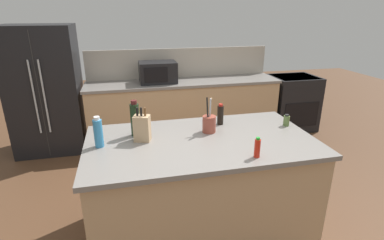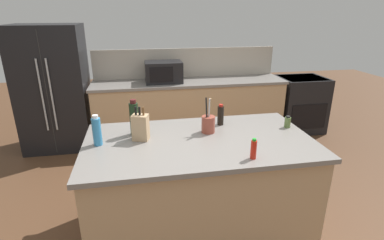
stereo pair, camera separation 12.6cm
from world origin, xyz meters
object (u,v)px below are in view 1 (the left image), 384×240
object	(u,v)px
utensil_crock	(209,123)
spice_jar_oregano	(286,120)
microwave	(158,72)
hot_sauce_bottle	(257,148)
soy_sauce_bottle	(220,115)
dish_soap_bottle	(98,133)
range_oven	(292,102)
refrigerator	(46,90)
knife_block	(142,128)
wine_bottle	(135,119)

from	to	relation	value
utensil_crock	spice_jar_oregano	distance (m)	0.76
microwave	hot_sauce_bottle	bearing A→B (deg)	-80.86
soy_sauce_bottle	hot_sauce_bottle	distance (m)	0.72
dish_soap_bottle	microwave	bearing A→B (deg)	71.09
range_oven	utensil_crock	size ratio (longest dim) A/B	2.87
refrigerator	spice_jar_oregano	distance (m)	3.33
microwave	range_oven	bearing A→B (deg)	-0.00
microwave	dish_soap_bottle	distance (m)	2.27
spice_jar_oregano	dish_soap_bottle	bearing A→B (deg)	-177.23
refrigerator	dish_soap_bottle	distance (m)	2.37
refrigerator	hot_sauce_bottle	distance (m)	3.34
utensil_crock	soy_sauce_bottle	distance (m)	0.23
spice_jar_oregano	hot_sauce_bottle	world-z (taller)	hot_sauce_bottle
microwave	knife_block	size ratio (longest dim) A/B	1.89
range_oven	hot_sauce_bottle	world-z (taller)	hot_sauce_bottle
dish_soap_bottle	knife_block	bearing A→B (deg)	7.11
dish_soap_bottle	wine_bottle	bearing A→B (deg)	29.76
wine_bottle	soy_sauce_bottle	world-z (taller)	wine_bottle
refrigerator	spice_jar_oregano	xyz separation A→B (m)	(2.56, -2.12, 0.10)
refrigerator	microwave	xyz separation A→B (m)	(1.60, -0.05, 0.20)
range_oven	dish_soap_bottle	size ratio (longest dim) A/B	3.59
dish_soap_bottle	spice_jar_oregano	bearing A→B (deg)	2.77
spice_jar_oregano	dish_soap_bottle	xyz separation A→B (m)	(-1.70, -0.08, 0.07)
range_oven	hot_sauce_bottle	bearing A→B (deg)	-125.92
microwave	utensil_crock	distance (m)	2.06
wine_bottle	spice_jar_oregano	distance (m)	1.41
dish_soap_bottle	refrigerator	bearing A→B (deg)	111.38
refrigerator	wine_bottle	bearing A→B (deg)	-60.28
range_oven	knife_block	distance (m)	3.47
range_oven	hot_sauce_bottle	xyz separation A→B (m)	(-1.89, -2.60, 0.55)
soy_sauce_bottle	range_oven	bearing A→B (deg)	44.23
knife_block	hot_sauce_bottle	xyz separation A→B (m)	(0.81, -0.50, -0.04)
knife_block	wine_bottle	xyz separation A→B (m)	(-0.05, 0.13, 0.04)
refrigerator	knife_block	world-z (taller)	refrigerator
refrigerator	hot_sauce_bottle	size ratio (longest dim) A/B	11.26
microwave	soy_sauce_bottle	bearing A→B (deg)	-79.01
utensil_crock	spice_jar_oregano	bearing A→B (deg)	-1.16
range_oven	utensil_crock	xyz separation A→B (m)	(-2.10, -2.05, 0.56)
range_oven	microwave	bearing A→B (deg)	180.00
knife_block	range_oven	bearing A→B (deg)	55.77
microwave	knife_block	xyz separation A→B (m)	(-0.39, -2.11, -0.04)
microwave	hot_sauce_bottle	world-z (taller)	microwave
utensil_crock	wine_bottle	world-z (taller)	utensil_crock
utensil_crock	soy_sauce_bottle	xyz separation A→B (m)	(0.16, 0.17, 0.01)
refrigerator	soy_sauce_bottle	world-z (taller)	refrigerator
utensil_crock	soy_sauce_bottle	size ratio (longest dim) A/B	1.58
range_oven	soy_sauce_bottle	bearing A→B (deg)	-135.77
refrigerator	range_oven	distance (m)	3.93
microwave	wine_bottle	xyz separation A→B (m)	(-0.44, -1.98, -0.01)
wine_bottle	dish_soap_bottle	bearing A→B (deg)	-150.24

